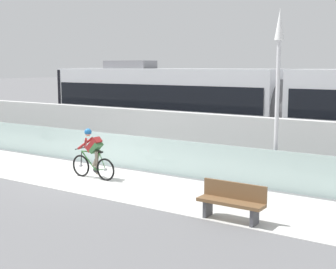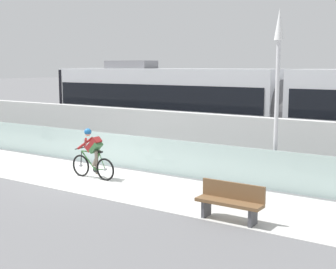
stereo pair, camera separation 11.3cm
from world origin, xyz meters
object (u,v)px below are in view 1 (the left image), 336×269
object	(u,v)px
lamp_post_antenna	(278,76)
cyclist_on_bike	(93,155)
tram	(287,109)
bench	(232,201)

from	to	relation	value
lamp_post_antenna	cyclist_on_bike	bearing A→B (deg)	-157.66
tram	lamp_post_antenna	xyz separation A→B (m)	(1.37, -4.70, 1.40)
cyclist_on_bike	lamp_post_antenna	xyz separation A→B (m)	(5.23, 2.15, 2.51)
tram	cyclist_on_bike	size ratio (longest dim) A/B	12.75
cyclist_on_bike	lamp_post_antenna	world-z (taller)	lamp_post_antenna
tram	bench	xyz separation A→B (m)	(1.64, -8.14, -1.41)
lamp_post_antenna	bench	size ratio (longest dim) A/B	3.25
lamp_post_antenna	bench	distance (m)	4.45
cyclist_on_bike	bench	size ratio (longest dim) A/B	1.11
tram	lamp_post_antenna	size ratio (longest dim) A/B	4.34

